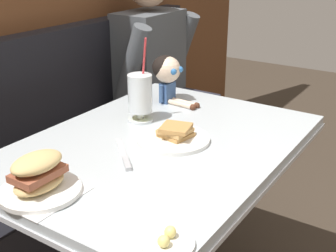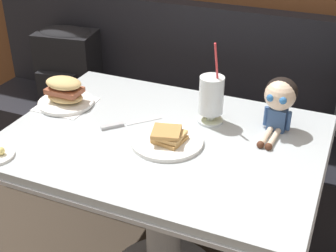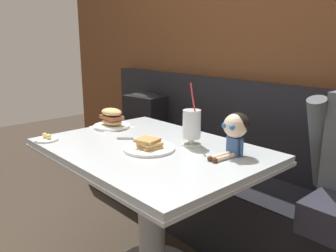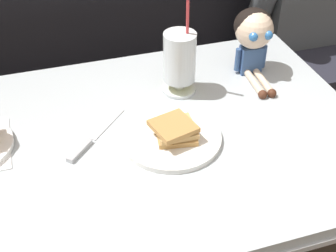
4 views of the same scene
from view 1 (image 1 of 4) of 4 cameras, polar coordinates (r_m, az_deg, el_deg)
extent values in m
cube|color=black|center=(2.11, -14.65, -11.06)|extent=(2.60, 0.48, 0.45)
cube|color=black|center=(2.03, -19.65, 2.73)|extent=(2.60, 0.10, 0.55)
cube|color=#B2BCC1|center=(1.52, -1.22, -2.53)|extent=(1.10, 0.80, 0.03)
cube|color=#B7BABF|center=(1.53, -1.21, -3.32)|extent=(1.11, 0.81, 0.02)
cylinder|color=#A5A8AD|center=(1.70, -1.12, -13.55)|extent=(0.14, 0.14, 0.65)
cylinder|color=white|center=(1.51, 0.64, -1.68)|extent=(0.25, 0.25, 0.01)
cube|color=tan|center=(1.51, 1.01, -1.10)|extent=(0.11, 0.11, 0.01)
cube|color=tan|center=(1.51, 0.92, -0.58)|extent=(0.10, 0.10, 0.01)
cube|color=#B78447|center=(1.49, 1.00, -0.21)|extent=(0.12, 0.12, 0.01)
cylinder|color=silver|center=(1.69, -3.52, 0.82)|extent=(0.10, 0.10, 0.01)
cylinder|color=silver|center=(1.68, -3.53, 1.46)|extent=(0.03, 0.03, 0.03)
cylinder|color=silver|center=(1.65, -3.60, 4.21)|extent=(0.09, 0.09, 0.14)
cylinder|color=#E0DB6B|center=(1.66, -3.59, 3.74)|extent=(0.08, 0.08, 0.11)
cylinder|color=#DB383D|center=(1.63, -3.13, 7.54)|extent=(0.02, 0.04, 0.22)
cube|color=white|center=(1.26, -15.95, -8.25)|extent=(0.20, 0.20, 0.00)
cylinder|color=white|center=(1.25, -15.99, -7.94)|extent=(0.22, 0.22, 0.01)
ellipsoid|color=tan|center=(1.24, -16.11, -6.96)|extent=(0.15, 0.10, 0.04)
cube|color=#995138|center=(1.23, -16.25, -5.82)|extent=(0.14, 0.09, 0.02)
ellipsoid|color=tan|center=(1.21, -16.41, -4.49)|extent=(0.15, 0.10, 0.04)
cylinder|color=white|center=(1.02, 0.02, -14.84)|extent=(0.12, 0.12, 0.01)
sphere|color=#F4E07A|center=(1.00, -0.56, -14.50)|extent=(0.03, 0.03, 0.03)
sphere|color=#F4E07A|center=(1.03, 0.29, -13.38)|extent=(0.03, 0.03, 0.03)
cube|color=silver|center=(1.47, -5.96, -2.79)|extent=(0.11, 0.12, 0.00)
cube|color=#B2B5BA|center=(1.36, -5.29, -4.75)|extent=(0.07, 0.07, 0.01)
cube|color=#385689|center=(1.88, -0.08, 4.34)|extent=(0.07, 0.04, 0.08)
sphere|color=beige|center=(1.85, -0.08, 7.21)|extent=(0.11, 0.11, 0.11)
ellipsoid|color=black|center=(1.85, -0.37, 7.51)|extent=(0.12, 0.11, 0.10)
sphere|color=#2D6BB2|center=(1.80, 0.72, 6.94)|extent=(0.03, 0.03, 0.03)
sphere|color=#2D6BB2|center=(1.84, 1.55, 7.23)|extent=(0.03, 0.03, 0.03)
cylinder|color=beige|center=(1.83, 1.64, 2.78)|extent=(0.03, 0.12, 0.02)
cylinder|color=beige|center=(1.85, 2.15, 3.01)|extent=(0.03, 0.12, 0.02)
sphere|color=#4C2819|center=(1.80, 3.18, 2.39)|extent=(0.03, 0.03, 0.03)
sphere|color=#4C2819|center=(1.82, 3.69, 2.63)|extent=(0.03, 0.03, 0.03)
cylinder|color=#385689|center=(1.84, -0.86, 4.15)|extent=(0.02, 0.02, 0.07)
cylinder|color=#385689|center=(1.91, 0.68, 4.76)|extent=(0.02, 0.02, 0.07)
cube|color=#4C5156|center=(2.48, -2.38, 7.77)|extent=(0.38, 0.24, 0.58)
cube|color=#23232D|center=(2.44, 1.13, 2.19)|extent=(0.34, 0.36, 0.14)
cylinder|color=#4C5156|center=(2.26, -4.78, 7.06)|extent=(0.09, 0.25, 0.48)
cylinder|color=#4C5156|center=(2.63, 1.47, 9.29)|extent=(0.09, 0.25, 0.48)
camera|label=2|loc=(1.78, 54.02, 20.83)|focal=49.34mm
camera|label=3|loc=(2.42, 41.07, 14.75)|focal=37.27mm
camera|label=4|loc=(0.91, 42.72, 24.17)|focal=48.71mm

